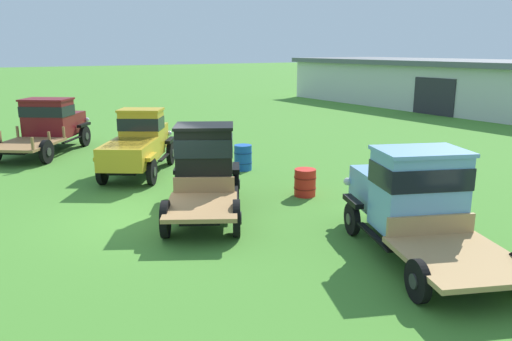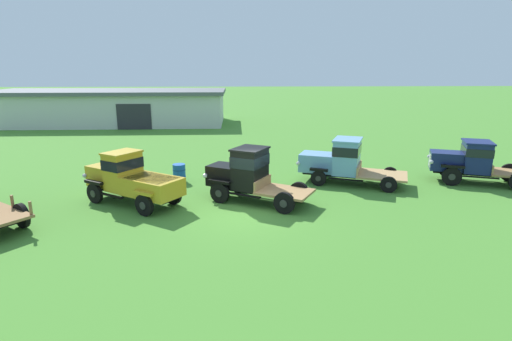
% 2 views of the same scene
% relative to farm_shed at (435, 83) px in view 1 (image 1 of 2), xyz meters
% --- Properties ---
extents(ground_plane, '(240.00, 240.00, 0.00)m').
position_rel_farm_shed_xyz_m(ground_plane, '(13.39, -27.57, -1.76)').
color(ground_plane, '#47842D').
extents(farm_shed, '(23.90, 9.46, 3.48)m').
position_rel_farm_shed_xyz_m(farm_shed, '(0.00, 0.00, 0.00)').
color(farm_shed, silver).
rests_on(farm_shed, ground).
extents(vintage_truck_foreground_near, '(5.61, 4.85, 2.23)m').
position_rel_farm_shed_xyz_m(vintage_truck_foreground_near, '(2.70, -28.06, -0.59)').
color(vintage_truck_foreground_near, black).
rests_on(vintage_truck_foreground_near, ground).
extents(vintage_truck_second_in_line, '(4.68, 3.81, 2.21)m').
position_rel_farm_shed_xyz_m(vintage_truck_second_in_line, '(8.61, -26.18, -0.67)').
color(vintage_truck_second_in_line, black).
rests_on(vintage_truck_second_in_line, ground).
extents(vintage_truck_midrow_center, '(4.80, 3.62, 2.34)m').
position_rel_farm_shed_xyz_m(vintage_truck_midrow_center, '(13.54, -26.05, -0.55)').
color(vintage_truck_midrow_center, black).
rests_on(vintage_truck_midrow_center, ground).
extents(vintage_truck_far_side, '(5.54, 3.71, 2.25)m').
position_rel_farm_shed_xyz_m(vintage_truck_far_side, '(18.32, -23.45, -0.61)').
color(vintage_truck_far_side, black).
rests_on(vintage_truck_far_side, ground).
extents(oil_drum_beside_row, '(0.66, 0.66, 0.91)m').
position_rel_farm_shed_xyz_m(oil_drum_beside_row, '(10.17, -22.90, -1.30)').
color(oil_drum_beside_row, '#1951B2').
rests_on(oil_drum_beside_row, ground).
extents(oil_drum_near_fence, '(0.66, 0.66, 0.81)m').
position_rel_farm_shed_xyz_m(oil_drum_near_fence, '(13.96, -22.99, -1.35)').
color(oil_drum_near_fence, red).
rests_on(oil_drum_near_fence, ground).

